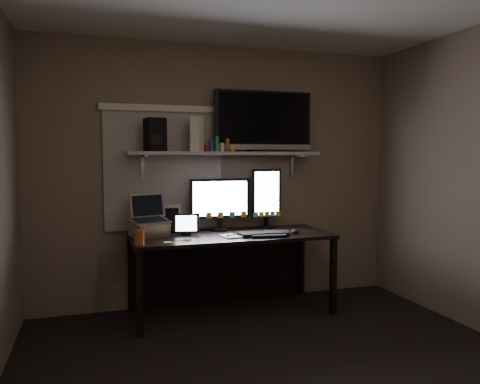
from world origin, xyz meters
name	(u,v)px	position (x,y,z in m)	size (l,w,h in m)	color
floor	(296,384)	(0.00, 0.00, 0.00)	(3.60, 3.60, 0.00)	black
back_wall	(220,175)	(0.00, 1.80, 1.25)	(3.60, 3.60, 0.00)	#766355
window_blinds	(164,171)	(-0.55, 1.79, 1.30)	(1.10, 0.02, 1.10)	beige
desk	(228,251)	(0.00, 1.55, 0.55)	(1.80, 0.75, 0.73)	black
wall_shelf	(225,153)	(0.00, 1.62, 1.46)	(1.80, 0.35, 0.03)	#A3A39F
monitor_landscape	(220,204)	(-0.04, 1.66, 0.98)	(0.58, 0.06, 0.51)	black
monitor_portrait	(266,198)	(0.43, 1.66, 1.03)	(0.30, 0.06, 0.59)	black
keyboard	(264,234)	(0.26, 1.28, 0.74)	(0.47, 0.18, 0.03)	black
mouse	(295,231)	(0.57, 1.29, 0.75)	(0.07, 0.11, 0.04)	black
notepad	(230,236)	(-0.05, 1.28, 0.74)	(0.14, 0.20, 0.01)	silver
tablet	(186,225)	(-0.41, 1.49, 0.83)	(0.22, 0.09, 0.19)	black
file_sorter	(168,219)	(-0.54, 1.68, 0.85)	(0.20, 0.09, 0.25)	black
laptop	(149,216)	(-0.73, 1.49, 0.91)	(0.33, 0.27, 0.37)	#A3A2A7
cup	(139,237)	(-0.85, 1.15, 0.79)	(0.08, 0.08, 0.12)	#9C471C
sticky_notes	(176,240)	(-0.53, 1.28, 0.73)	(0.29, 0.22, 0.00)	gold
tv	(263,122)	(0.39, 1.65, 1.77)	(0.97, 0.17, 0.58)	black
game_console	(196,135)	(-0.28, 1.65, 1.64)	(0.08, 0.26, 0.31)	beige
speaker	(155,135)	(-0.66, 1.60, 1.63)	(0.16, 0.20, 0.29)	black
bottles	(220,144)	(-0.08, 1.54, 1.55)	(0.22, 0.05, 0.14)	#A50F0C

